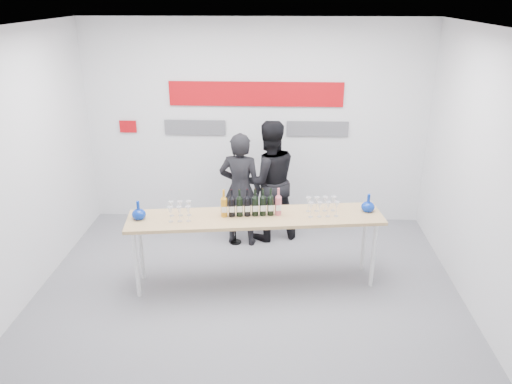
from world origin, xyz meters
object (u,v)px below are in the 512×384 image
presenter_left (240,190)px  mic_stand (235,215)px  tasting_table (256,221)px  presenter_right (269,181)px

presenter_left → mic_stand: bearing=28.9°
tasting_table → presenter_left: size_ratio=1.88×
presenter_right → presenter_left: bearing=9.3°
tasting_table → presenter_left: (-0.26, 1.03, -0.02)m
tasting_table → presenter_left: 1.06m
tasting_table → presenter_left: presenter_left is taller
tasting_table → presenter_right: bearing=76.9°
tasting_table → presenter_right: 1.24m
presenter_left → mic_stand: size_ratio=1.13×
presenter_right → mic_stand: size_ratio=1.22×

